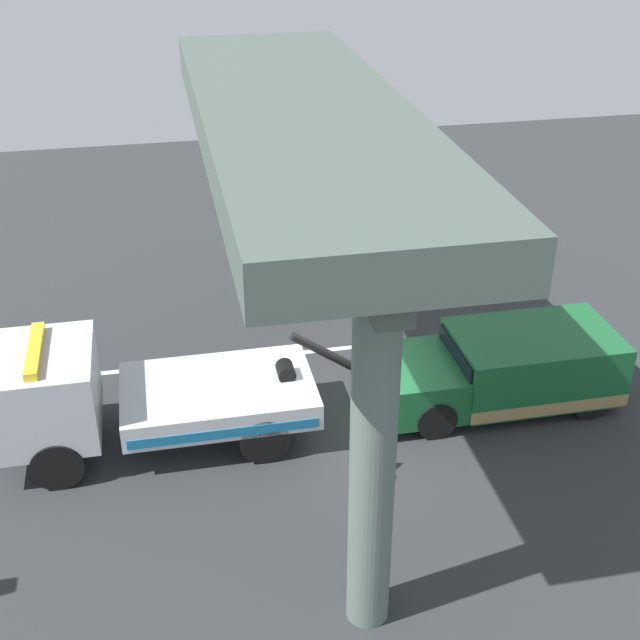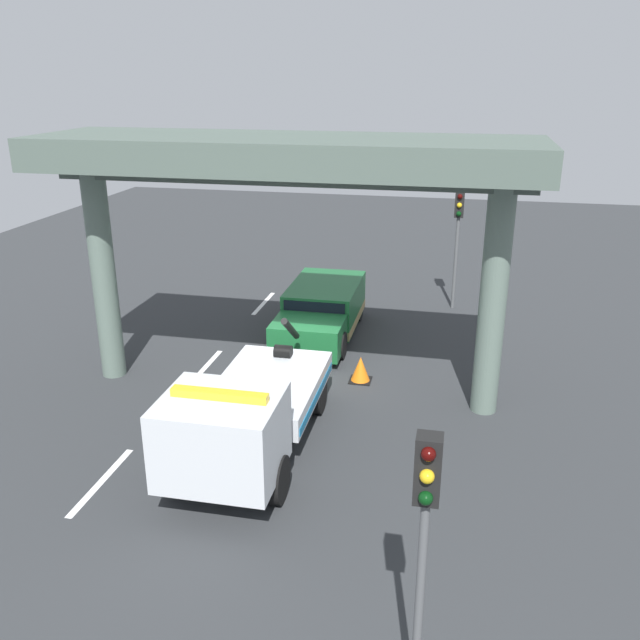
# 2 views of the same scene
# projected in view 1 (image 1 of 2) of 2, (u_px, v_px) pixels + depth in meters

# --- Properties ---
(ground_plane) EXTENTS (60.00, 40.00, 0.10)m
(ground_plane) POSITION_uv_depth(u_px,v_px,m) (350.00, 419.00, 18.17)
(ground_plane) COLOR #2D3033
(lane_stripe_west) EXTENTS (2.60, 0.16, 0.01)m
(lane_stripe_west) POSITION_uv_depth(u_px,v_px,m) (558.00, 326.00, 21.56)
(lane_stripe_west) COLOR silver
(lane_stripe_west) RESTS_ON ground
(lane_stripe_mid) EXTENTS (2.60, 0.16, 0.01)m
(lane_stripe_mid) POSITION_uv_depth(u_px,v_px,m) (324.00, 350.00, 20.53)
(lane_stripe_mid) COLOR silver
(lane_stripe_mid) RESTS_ON ground
(lane_stripe_east) EXTENTS (2.60, 0.16, 0.01)m
(lane_stripe_east) POSITION_uv_depth(u_px,v_px,m) (66.00, 377.00, 19.51)
(lane_stripe_east) COLOR silver
(lane_stripe_east) RESTS_ON ground
(tow_truck_white) EXTENTS (7.26, 2.44, 2.46)m
(tow_truck_white) POSITION_uv_depth(u_px,v_px,m) (119.00, 395.00, 16.75)
(tow_truck_white) COLOR silver
(tow_truck_white) RESTS_ON ground
(towed_van_green) EXTENTS (5.21, 2.24, 1.58)m
(towed_van_green) POSITION_uv_depth(u_px,v_px,m) (506.00, 369.00, 18.35)
(towed_van_green) COLOR #195B2D
(towed_van_green) RESTS_ON ground
(overpass_structure) EXTENTS (3.60, 12.36, 6.73)m
(overpass_structure) POSITION_uv_depth(u_px,v_px,m) (304.00, 150.00, 15.11)
(overpass_structure) COLOR #596B60
(overpass_structure) RESTS_ON ground
(traffic_cone_orange) EXTENTS (0.61, 0.61, 0.73)m
(traffic_cone_orange) POSITION_uv_depth(u_px,v_px,m) (377.00, 456.00, 16.44)
(traffic_cone_orange) COLOR orange
(traffic_cone_orange) RESTS_ON ground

